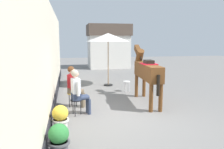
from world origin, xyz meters
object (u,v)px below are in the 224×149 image
flower_planter_near (59,139)px  flower_planter_far (60,117)px  seated_visitor_near (78,90)px  seated_visitor_far (74,84)px  cafe_parasol (108,38)px  spare_stool_white (127,83)px  saddled_horse_center (147,71)px

flower_planter_near → flower_planter_far: (-0.01, 1.27, 0.00)m
seated_visitor_near → seated_visitor_far: size_ratio=1.00×
cafe_parasol → spare_stool_white: 2.49m
saddled_horse_center → seated_visitor_far: bearing=-179.1°
saddled_horse_center → flower_planter_near: size_ratio=4.68×
saddled_horse_center → spare_stool_white: size_ratio=6.52×
saddled_horse_center → cafe_parasol: 3.56m
seated_visitor_far → saddled_horse_center: size_ratio=0.46×
saddled_horse_center → seated_visitor_near: bearing=-159.9°
flower_planter_near → spare_stool_white: bearing=61.8°
flower_planter_far → cafe_parasol: bearing=67.5°
seated_visitor_far → flower_planter_near: 3.28m
seated_visitor_near → flower_planter_near: 2.44m
flower_planter_far → seated_visitor_near: bearing=65.4°
seated_visitor_near → spare_stool_white: (2.24, 2.74, -0.38)m
seated_visitor_near → saddled_horse_center: bearing=20.1°
saddled_horse_center → cafe_parasol: size_ratio=1.16×
flower_planter_near → cafe_parasol: 7.16m
saddled_horse_center → flower_planter_far: (-2.98, -2.00, -0.82)m
saddled_horse_center → flower_planter_near: saddled_horse_center is taller
cafe_parasol → flower_planter_far: bearing=-112.5°
flower_planter_near → flower_planter_far: bearing=90.4°
saddled_horse_center → cafe_parasol: (-0.80, 3.26, 1.20)m
saddled_horse_center → flower_planter_far: size_ratio=4.68×
seated_visitor_far → seated_visitor_near: bearing=-83.6°
seated_visitor_far → flower_planter_near: (-0.39, -3.22, -0.44)m
spare_stool_white → saddled_horse_center: bearing=-82.5°
seated_visitor_far → cafe_parasol: (1.78, 3.30, 1.59)m
saddled_horse_center → cafe_parasol: cafe_parasol is taller
flower_planter_near → spare_stool_white: size_ratio=1.39×
flower_planter_near → seated_visitor_far: bearing=83.1°
seated_visitor_near → flower_planter_near: seated_visitor_near is taller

